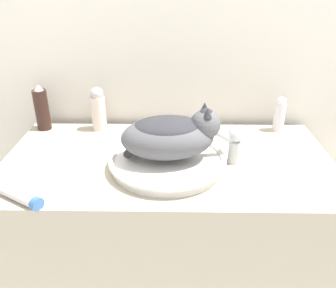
{
  "coord_description": "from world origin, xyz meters",
  "views": [
    {
      "loc": [
        0.02,
        -0.78,
        1.44
      ],
      "look_at": [
        0.0,
        0.23,
        0.94
      ],
      "focal_mm": 38.0,
      "sensor_mm": 36.0,
      "label": 1
    }
  ],
  "objects": [
    {
      "name": "cat",
      "position": [
        0.01,
        0.24,
        0.97
      ],
      "size": [
        0.32,
        0.27,
        0.17
      ],
      "rotation": [
        0.0,
        0.0,
        0.1
      ],
      "color": "#56565B",
      "rests_on": "sink_basin"
    },
    {
      "name": "deodorant_stick",
      "position": [
        0.44,
        0.54,
        0.92
      ],
      "size": [
        0.04,
        0.04,
        0.14
      ],
      "color": "silver",
      "rests_on": "vanity_counter"
    },
    {
      "name": "faucet",
      "position": [
        0.22,
        0.28,
        0.93
      ],
      "size": [
        0.12,
        0.05,
        0.14
      ],
      "rotation": [
        0.0,
        0.0,
        -2.97
      ],
      "color": "silver",
      "rests_on": "vanity_counter"
    },
    {
      "name": "vanity_counter",
      "position": [
        0.0,
        0.3,
        0.42
      ],
      "size": [
        1.13,
        0.6,
        0.85
      ],
      "color": "#B2A893",
      "rests_on": "ground_plane"
    },
    {
      "name": "hairspray_can_black",
      "position": [
        -0.51,
        0.54,
        0.94
      ],
      "size": [
        0.06,
        0.06,
        0.19
      ],
      "color": "#331E19",
      "rests_on": "vanity_counter"
    },
    {
      "name": "cream_tube",
      "position": [
        -0.41,
        0.04,
        0.87
      ],
      "size": [
        0.15,
        0.11,
        0.04
      ],
      "rotation": [
        0.0,
        0.0,
        -0.53
      ],
      "color": "silver",
      "rests_on": "vanity_counter"
    },
    {
      "name": "wall_back",
      "position": [
        0.0,
        0.65,
        1.2
      ],
      "size": [
        8.0,
        0.05,
        2.4
      ],
      "color": "silver",
      "rests_on": "ground_plane"
    },
    {
      "name": "lotion_bottle_white",
      "position": [
        -0.28,
        0.54,
        0.94
      ],
      "size": [
        0.06,
        0.06,
        0.18
      ],
      "color": "silver",
      "rests_on": "vanity_counter"
    },
    {
      "name": "sink_basin",
      "position": [
        0.0,
        0.24,
        0.87
      ],
      "size": [
        0.38,
        0.38,
        0.04
      ],
      "color": "silver",
      "rests_on": "vanity_counter"
    }
  ]
}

